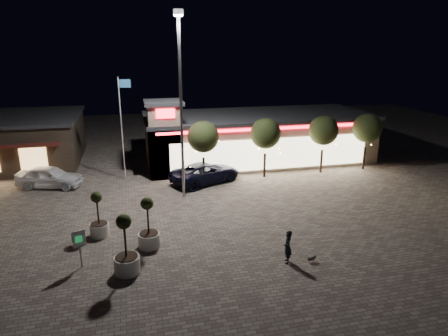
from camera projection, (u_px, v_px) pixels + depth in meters
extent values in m
plane|color=slate|center=(167.00, 256.00, 20.27)|extent=(90.00, 90.00, 0.00)
cube|color=gray|center=(257.00, 139.00, 36.78)|extent=(20.00, 8.00, 4.00)
cube|color=#262628|center=(258.00, 115.00, 36.14)|extent=(20.40, 8.40, 0.30)
cube|color=#FFECBF|center=(272.00, 154.00, 33.13)|extent=(17.00, 0.12, 2.60)
cube|color=#FF1429|center=(273.00, 128.00, 32.47)|extent=(19.00, 0.10, 0.18)
cube|color=gray|center=(165.00, 141.00, 32.06)|extent=(2.60, 2.60, 5.80)
cube|color=#262628|center=(163.00, 103.00, 31.16)|extent=(3.00, 3.00, 0.30)
cube|color=#FF1429|center=(165.00, 114.00, 30.10)|extent=(1.40, 0.10, 0.70)
cube|color=#FFC472|center=(34.00, 159.00, 31.68)|extent=(2.00, 0.12, 1.80)
cylinder|color=gray|center=(181.00, 112.00, 26.38)|extent=(0.20, 0.20, 12.00)
cube|color=gray|center=(178.00, 12.00, 24.55)|extent=(0.60, 0.40, 0.35)
cube|color=white|center=(178.00, 15.00, 24.61)|extent=(0.45, 0.30, 0.08)
cylinder|color=white|center=(122.00, 130.00, 30.72)|extent=(0.10, 0.10, 8.00)
cube|color=#245384|center=(124.00, 84.00, 29.79)|extent=(0.90, 0.04, 0.60)
cylinder|color=#332319|center=(204.00, 170.00, 31.10)|extent=(0.20, 0.20, 1.92)
sphere|color=#2D3819|center=(203.00, 137.00, 30.33)|extent=(2.42, 2.42, 2.42)
cylinder|color=#332319|center=(265.00, 165.00, 32.21)|extent=(0.20, 0.20, 1.92)
sphere|color=#2D3819|center=(266.00, 134.00, 31.44)|extent=(2.42, 2.42, 2.42)
cylinder|color=#332319|center=(321.00, 161.00, 33.33)|extent=(0.20, 0.20, 1.92)
sphere|color=#2D3819|center=(324.00, 130.00, 32.56)|extent=(2.42, 2.42, 2.42)
cylinder|color=#332319|center=(364.00, 158.00, 34.22)|extent=(0.20, 0.20, 1.92)
sphere|color=#2D3819|center=(367.00, 128.00, 33.45)|extent=(2.42, 2.42, 2.42)
imported|color=black|center=(205.00, 173.00, 30.96)|extent=(6.21, 4.68, 1.57)
imported|color=white|center=(50.00, 177.00, 29.86)|extent=(5.14, 3.17, 1.63)
imported|color=black|center=(288.00, 247.00, 19.43)|extent=(0.56, 0.70, 1.69)
cube|color=#59514C|center=(311.00, 258.00, 19.62)|extent=(0.34, 0.15, 0.18)
sphere|color=#59514C|center=(315.00, 257.00, 19.65)|extent=(0.16, 0.16, 0.16)
cylinder|color=silver|center=(100.00, 230.00, 22.34)|extent=(1.07, 1.07, 0.71)
cylinder|color=black|center=(99.00, 224.00, 22.23)|extent=(0.93, 0.93, 0.05)
cylinder|color=#332319|center=(98.00, 210.00, 21.98)|extent=(0.09, 0.09, 1.61)
sphere|color=#2D3819|center=(96.00, 197.00, 21.76)|extent=(0.62, 0.62, 0.62)
cylinder|color=silver|center=(127.00, 265.00, 18.70)|extent=(1.20, 1.20, 0.80)
cylinder|color=black|center=(126.00, 257.00, 18.58)|extent=(1.04, 1.04, 0.06)
cylinder|color=#332319|center=(125.00, 239.00, 18.30)|extent=(0.10, 0.10, 1.81)
sphere|color=#2D3819|center=(124.00, 222.00, 18.05)|extent=(0.70, 0.70, 0.70)
cylinder|color=silver|center=(149.00, 240.00, 21.11)|extent=(1.14, 1.14, 0.76)
cylinder|color=black|center=(149.00, 233.00, 20.99)|extent=(0.99, 0.99, 0.06)
cylinder|color=#332319|center=(148.00, 218.00, 20.73)|extent=(0.09, 0.09, 1.71)
sphere|color=#2D3819|center=(147.00, 203.00, 20.50)|extent=(0.66, 0.66, 0.66)
cylinder|color=gray|center=(81.00, 256.00, 19.11)|extent=(0.08, 0.08, 1.16)
cube|color=white|center=(79.00, 239.00, 18.84)|extent=(0.60, 0.30, 0.82)
cube|color=green|center=(79.00, 239.00, 18.80)|extent=(0.32, 0.15, 0.34)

